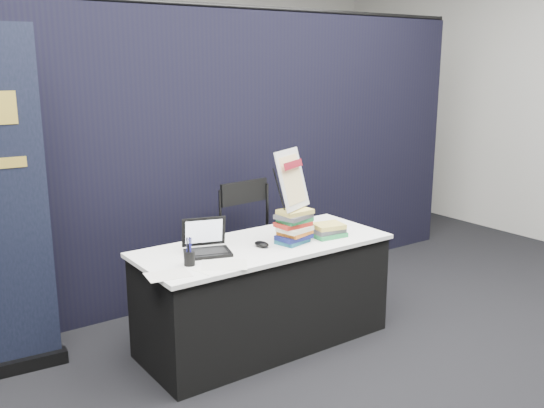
{
  "coord_description": "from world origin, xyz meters",
  "views": [
    {
      "loc": [
        -2.31,
        -2.78,
        2.01
      ],
      "look_at": [
        0.07,
        0.55,
        1.02
      ],
      "focal_mm": 40.0,
      "sensor_mm": 36.0,
      "label": 1
    }
  ],
  "objects_px": {
    "laptop": "(205,245)",
    "info_sign": "(292,180)",
    "stacking_chair": "(257,242)",
    "book_stack_tall": "(295,226)",
    "book_stack_short": "(327,230)",
    "display_table": "(264,293)"
  },
  "relations": [
    {
      "from": "laptop",
      "to": "info_sign",
      "type": "distance_m",
      "value": 0.75
    },
    {
      "from": "info_sign",
      "to": "stacking_chair",
      "type": "height_order",
      "value": "info_sign"
    },
    {
      "from": "book_stack_tall",
      "to": "book_stack_short",
      "type": "bearing_deg",
      "value": -3.04
    },
    {
      "from": "book_stack_tall",
      "to": "book_stack_short",
      "type": "relative_size",
      "value": 1.0
    },
    {
      "from": "book_stack_tall",
      "to": "laptop",
      "type": "bearing_deg",
      "value": 165.21
    },
    {
      "from": "display_table",
      "to": "book_stack_short",
      "type": "relative_size",
      "value": 7.42
    },
    {
      "from": "book_stack_short",
      "to": "stacking_chair",
      "type": "distance_m",
      "value": 0.68
    },
    {
      "from": "info_sign",
      "to": "book_stack_tall",
      "type": "bearing_deg",
      "value": -114.42
    },
    {
      "from": "display_table",
      "to": "info_sign",
      "type": "distance_m",
      "value": 0.84
    },
    {
      "from": "display_table",
      "to": "laptop",
      "type": "height_order",
      "value": "laptop"
    },
    {
      "from": "display_table",
      "to": "book_stack_tall",
      "type": "height_order",
      "value": "book_stack_tall"
    },
    {
      "from": "display_table",
      "to": "info_sign",
      "type": "xyz_separation_m",
      "value": [
        0.18,
        -0.08,
        0.82
      ]
    },
    {
      "from": "display_table",
      "to": "stacking_chair",
      "type": "xyz_separation_m",
      "value": [
        0.27,
        0.49,
        0.21
      ]
    },
    {
      "from": "display_table",
      "to": "stacking_chair",
      "type": "distance_m",
      "value": 0.6
    },
    {
      "from": "info_sign",
      "to": "stacking_chair",
      "type": "distance_m",
      "value": 0.84
    },
    {
      "from": "display_table",
      "to": "book_stack_short",
      "type": "distance_m",
      "value": 0.64
    },
    {
      "from": "laptop",
      "to": "stacking_chair",
      "type": "bearing_deg",
      "value": 49.18
    },
    {
      "from": "laptop",
      "to": "book_stack_short",
      "type": "distance_m",
      "value": 0.93
    },
    {
      "from": "book_stack_tall",
      "to": "info_sign",
      "type": "bearing_deg",
      "value": 90.0
    },
    {
      "from": "book_stack_short",
      "to": "stacking_chair",
      "type": "height_order",
      "value": "stacking_chair"
    },
    {
      "from": "info_sign",
      "to": "stacking_chair",
      "type": "relative_size",
      "value": 0.41
    },
    {
      "from": "display_table",
      "to": "laptop",
      "type": "xyz_separation_m",
      "value": [
        -0.44,
        0.05,
        0.43
      ]
    }
  ]
}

